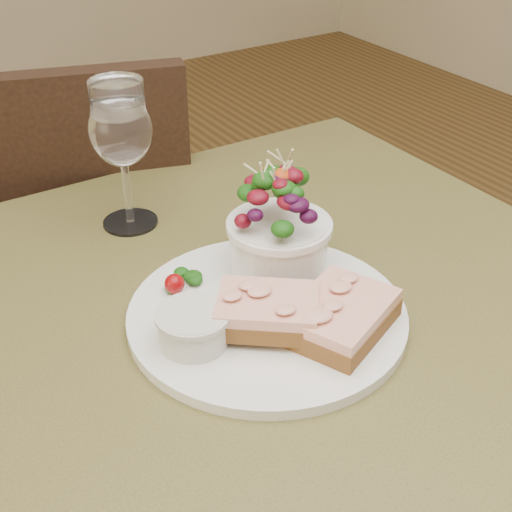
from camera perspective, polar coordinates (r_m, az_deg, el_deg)
cafe_table at (r=0.83m, az=1.19°, el=-10.04°), size 0.80×0.80×0.75m
chair_far at (r=1.47m, az=-13.86°, el=-6.96°), size 0.52×0.52×0.90m
dinner_plate at (r=0.75m, az=0.88°, el=-4.74°), size 0.29×0.29×0.01m
sandwich_front at (r=0.71m, az=6.73°, el=-4.78°), size 0.14×0.12×0.03m
sandwich_back at (r=0.70m, az=0.92°, el=-4.38°), size 0.13×0.12×0.03m
ramekin at (r=0.69m, az=-5.04°, el=-5.61°), size 0.07×0.07×0.04m
salad_bowl at (r=0.78m, az=1.88°, el=2.64°), size 0.11×0.11×0.13m
garnish at (r=0.78m, az=-6.11°, el=-1.97°), size 0.05×0.04×0.02m
wine_glass at (r=0.88m, az=-10.75°, el=9.57°), size 0.08×0.08×0.18m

